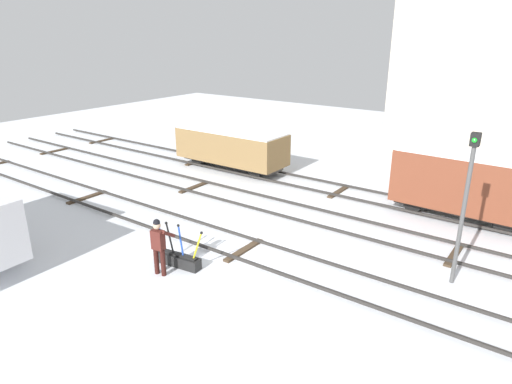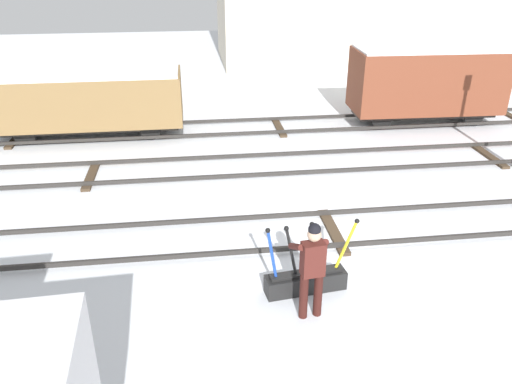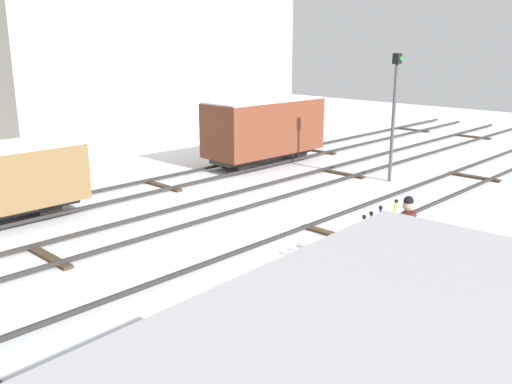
# 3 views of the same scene
# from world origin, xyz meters

# --- Properties ---
(ground_plane) EXTENTS (60.00, 60.00, 0.00)m
(ground_plane) POSITION_xyz_m (0.00, 0.00, 0.00)
(ground_plane) COLOR silver
(track_main_line) EXTENTS (44.00, 1.94, 0.18)m
(track_main_line) POSITION_xyz_m (0.00, 0.00, 0.11)
(track_main_line) COLOR #2D2B28
(track_main_line) RESTS_ON ground_plane
(track_siding_near) EXTENTS (44.00, 1.94, 0.18)m
(track_siding_near) POSITION_xyz_m (0.00, 3.84, 0.11)
(track_siding_near) COLOR #2D2B28
(track_siding_near) RESTS_ON ground_plane
(track_siding_far) EXTENTS (44.00, 1.94, 0.18)m
(track_siding_far) POSITION_xyz_m (0.00, 7.28, 0.11)
(track_siding_far) COLOR #2D2B28
(track_siding_far) RESTS_ON ground_plane
(switch_lever_frame) EXTENTS (1.75, 0.55, 1.45)m
(switch_lever_frame) POSITION_xyz_m (-1.08, -1.99, 0.25)
(switch_lever_frame) COLOR black
(switch_lever_frame) RESTS_ON ground_plane
(rail_worker) EXTENTS (0.60, 0.68, 1.83)m
(rail_worker) POSITION_xyz_m (-1.15, -2.68, 1.04)
(rail_worker) COLOR #351511
(rail_worker) RESTS_ON ground_plane
(freight_car_far_end) EXTENTS (6.10, 2.16, 2.14)m
(freight_car_far_end) POSITION_xyz_m (-6.36, 7.28, 1.25)
(freight_car_far_end) COLOR #2D2B28
(freight_car_far_end) RESTS_ON ground_plane
(freight_car_mid_siding) EXTENTS (5.20, 2.17, 2.65)m
(freight_car_mid_siding) POSITION_xyz_m (5.21, 7.28, 1.50)
(freight_car_mid_siding) COLOR #2D2B28
(freight_car_mid_siding) RESTS_ON ground_plane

